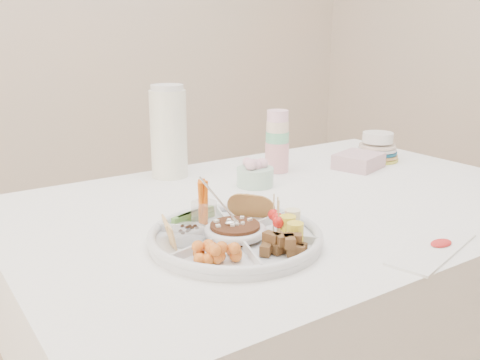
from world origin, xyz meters
TOP-DOWN VIEW (x-y plane):
  - wall_back at (0.00, 2.00)m, footprint 4.00×0.02m
  - dining_table at (0.00, 0.00)m, footprint 1.52×1.02m
  - party_tray at (-0.30, -0.17)m, footprint 0.45×0.45m
  - bean_dip at (-0.30, -0.17)m, footprint 0.13×0.13m
  - tortillas at (-0.20, -0.08)m, footprint 0.11×0.11m
  - carrot_cucumber at (-0.33, -0.04)m, footprint 0.14×0.14m
  - pita_raisins at (-0.42, -0.13)m, footprint 0.12×0.12m
  - cherries at (-0.40, -0.26)m, footprint 0.13×0.13m
  - granola_chunks at (-0.27, -0.29)m, footprint 0.11×0.11m
  - banana_tomato at (-0.18, -0.21)m, footprint 0.14×0.14m
  - cup_stack at (0.15, 0.27)m, footprint 0.08×0.08m
  - thermos at (-0.17, 0.41)m, footprint 0.13×0.13m
  - flower_bowl at (-0.00, 0.17)m, footprint 0.14×0.14m
  - napkin_stack at (0.41, 0.15)m, footprint 0.18×0.17m
  - plate_stack at (0.55, 0.19)m, footprint 0.15×0.15m
  - placemat at (0.03, -0.43)m, footprint 0.30×0.17m

SIDE VIEW (x-z plane):
  - dining_table at x=0.00m, z-range 0.00..0.76m
  - placemat at x=0.03m, z-range 0.76..0.76m
  - party_tray at x=-0.30m, z-range 0.76..0.80m
  - napkin_stack at x=0.41m, z-range 0.76..0.81m
  - bean_dip at x=-0.30m, z-range 0.77..0.81m
  - cherries at x=-0.40m, z-range 0.77..0.82m
  - granola_chunks at x=-0.27m, z-range 0.77..0.81m
  - flower_bowl at x=0.00m, z-range 0.76..0.84m
  - tortillas at x=-0.20m, z-range 0.77..0.83m
  - pita_raisins at x=-0.42m, z-range 0.78..0.83m
  - plate_stack at x=0.55m, z-range 0.76..0.86m
  - banana_tomato at x=-0.18m, z-range 0.77..0.86m
  - carrot_cucumber at x=-0.33m, z-range 0.77..0.88m
  - cup_stack at x=0.15m, z-range 0.76..0.97m
  - thermos at x=-0.17m, z-range 0.76..1.06m
  - wall_back at x=0.00m, z-range 0.00..2.70m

